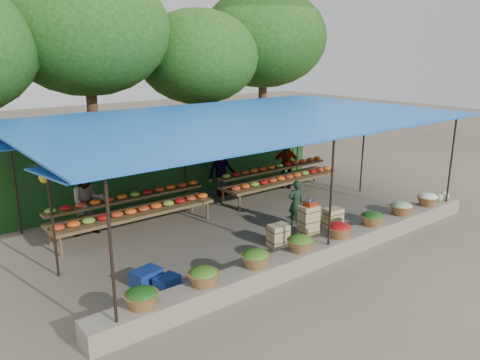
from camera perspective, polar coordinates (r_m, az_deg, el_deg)
ground at (r=12.37m, az=0.51°, el=-5.36°), size 60.00×60.00×0.00m
stone_curb at (r=10.44m, az=10.04°, el=-8.50°), size 10.60×0.55×0.40m
stall_canopy at (r=11.73m, az=0.36°, el=7.05°), size 10.80×6.60×2.82m
produce_baskets at (r=10.23m, az=9.75°, el=-6.79°), size 8.98×0.58×0.34m
netting_backdrop at (r=14.51m, az=-7.25°, el=2.82°), size 10.60×0.06×2.50m
tree_row at (r=16.98m, az=-11.46°, el=16.23°), size 16.51×5.50×7.12m
fruit_table_left at (r=12.03m, az=-12.93°, el=-3.32°), size 4.21×0.95×0.93m
fruit_table_right at (r=14.72m, az=4.89°, el=0.49°), size 4.21×0.95×0.93m
crate_counter at (r=11.62m, az=8.25°, el=-5.30°), size 2.39×0.39×0.77m
weighing_scale at (r=11.48m, az=8.55°, el=-2.76°), size 0.29×0.29×0.31m
vendor_seated at (r=12.19m, az=6.83°, el=-2.79°), size 0.50×0.40×1.20m
customer_left at (r=11.99m, az=-18.07°, el=-2.56°), size 0.91×0.76×1.69m
customer_mid at (r=14.51m, az=-2.19°, el=1.27°), size 1.13×0.70×1.68m
customer_right at (r=15.49m, az=5.63°, el=1.90°), size 0.94×0.88×1.56m
blue_crate_front at (r=9.21m, az=-8.88°, el=-12.32°), size 0.52×0.43×0.27m
blue_crate_back at (r=9.43m, az=-11.35°, el=-11.57°), size 0.61×0.49×0.32m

